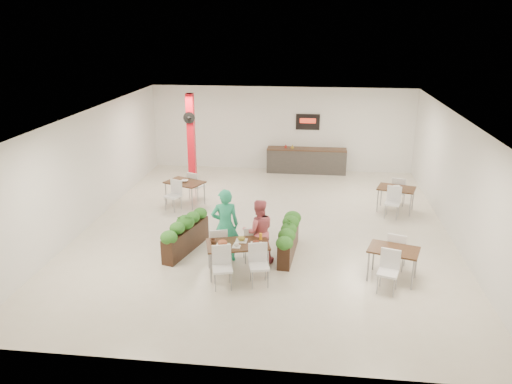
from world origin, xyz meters
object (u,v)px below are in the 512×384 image
side_table_c (393,255)px  diner_man (225,225)px  service_counter (306,160)px  planter_left (186,232)px  planter_right (289,237)px  side_table_b (396,192)px  diner_woman (258,231)px  red_column (191,138)px  side_table_a (185,185)px  main_table (237,248)px

side_table_c → diner_man: bearing=-170.6°
service_counter → planter_left: bearing=-111.3°
diner_man → planter_right: size_ratio=0.97×
side_table_b → side_table_c: (-0.69, -4.40, -0.01)m
diner_woman → planter_right: (0.70, 0.44, -0.30)m
diner_woman → planter_right: diner_woman is taller
service_counter → planter_right: 7.28m
planter_left → planter_right: planter_left is taller
side_table_c → planter_left: bearing=-173.3°
red_column → diner_man: (2.23, -5.85, -0.74)m
planter_left → side_table_a: size_ratio=1.15×
planter_left → service_counter: bearing=68.7°
red_column → planter_right: bearing=-55.5°
main_table → side_table_b: size_ratio=1.12×
planter_left → side_table_c: bearing=-10.5°
side_table_a → service_counter: bearing=70.8°
side_table_b → side_table_a: bearing=-161.6°
side_table_b → diner_man: bearing=-122.8°
main_table → side_table_b: bearing=47.3°
red_column → main_table: size_ratio=1.70×
service_counter → diner_woman: 7.78m
red_column → planter_left: bearing=-78.1°
service_counter → side_table_b: 4.75m
side_table_a → side_table_c: size_ratio=0.99×
side_table_b → side_table_c: size_ratio=1.00×
red_column → planter_right: 6.67m
main_table → side_table_c: 3.48m
red_column → planter_right: (3.72, -5.41, -1.15)m
red_column → planter_left: red_column is taller
red_column → diner_woman: (3.03, -5.85, -0.85)m
diner_woman → service_counter: bearing=-112.2°
service_counter → main_table: (-1.38, -8.37, 0.14)m
diner_woman → main_table: bearing=43.1°
service_counter → diner_woman: (-0.97, -7.72, 0.30)m
main_table → planter_left: bearing=144.5°
red_column → main_table: bearing=-68.1°
diner_man → diner_woman: size_ratio=1.15×
planter_left → side_table_a: planter_left is taller
side_table_a → side_table_c: bearing=-12.4°
diner_man → planter_left: bearing=-34.9°
diner_man → diner_woman: bearing=165.0°
diner_woman → side_table_b: bearing=-149.2°
main_table → planter_left: 1.81m
planter_left → side_table_b: size_ratio=1.14×
service_counter → side_table_b: bearing=-54.0°
red_column → diner_woman: bearing=-62.7°
red_column → diner_woman: size_ratio=2.02×
red_column → diner_woman: red_column is taller
side_table_b → side_table_c: bearing=-82.1°
main_table → side_table_a: 4.95m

